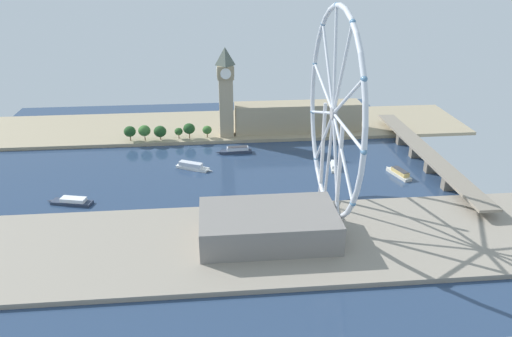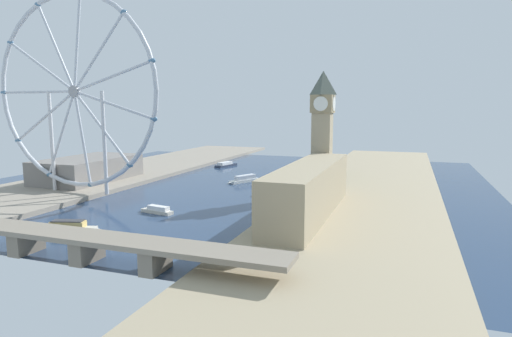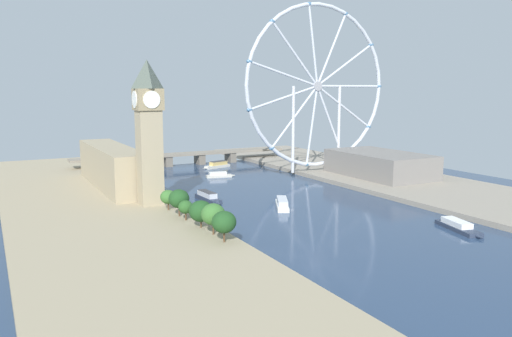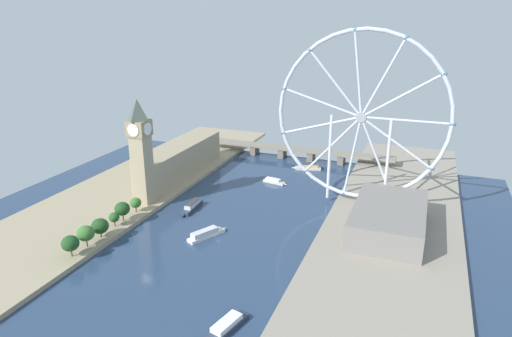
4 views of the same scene
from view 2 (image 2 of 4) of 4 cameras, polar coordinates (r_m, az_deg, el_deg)
ground_plane at (r=345.09m, az=-2.88°, el=-1.78°), size 382.11×382.11×0.00m
riverbank_left at (r=320.18m, az=14.96°, el=-2.55°), size 90.00×520.00×3.00m
riverbank_right at (r=397.25m, az=-17.16°, el=-0.61°), size 90.00×520.00×3.00m
clock_tower at (r=291.36m, az=8.73°, el=5.13°), size 15.20×15.20×79.65m
parliament_block at (r=228.77m, az=7.09°, el=-2.77°), size 22.00×116.53×26.40m
tree_row_embankment at (r=351.53m, az=9.44°, el=0.18°), size 12.78×77.29×14.03m
ferris_wheel at (r=306.27m, az=-22.82°, el=9.27°), size 126.26×3.20×128.91m
riverside_hall at (r=359.58m, az=-21.24°, el=-0.03°), size 45.57×79.27×17.42m
river_bridge at (r=190.34m, az=-24.94°, el=-8.24°), size 194.11×15.20×10.79m
tour_boat_0 at (r=343.46m, az=-1.57°, el=-1.42°), size 17.89×29.88×5.52m
tour_boat_1 at (r=435.91m, az=-3.98°, el=0.53°), size 14.09×32.95×4.56m
tour_boat_2 at (r=299.76m, az=1.38°, el=-2.81°), size 7.35×30.88×5.69m
tour_boat_3 at (r=225.51m, az=-23.25°, el=-7.13°), size 28.15×12.94×5.80m
tour_boat_4 at (r=249.89m, az=-12.93°, el=-5.36°), size 23.22×8.16×4.29m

